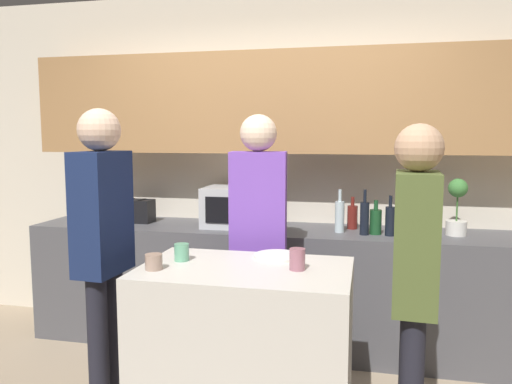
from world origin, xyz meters
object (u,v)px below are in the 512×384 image
object	(u,v)px
potted_plant	(457,207)
plate_on_island	(278,256)
bottle_3	(376,221)
person_center	(415,271)
toaster	(137,211)
bottle_1	(352,217)
cup_2	(154,262)
cup_1	(297,259)
microwave	(239,207)
cup_0	(182,252)
bottle_2	(364,218)
bottle_0	(340,216)
bottle_4	(390,220)
person_left	(103,237)
person_right	(258,227)

from	to	relation	value
potted_plant	plate_on_island	size ratio (longest dim) A/B	1.52
bottle_3	person_center	distance (m)	1.24
toaster	bottle_1	world-z (taller)	bottle_1
cup_2	person_center	distance (m)	1.24
cup_1	cup_2	world-z (taller)	cup_1
microwave	cup_2	size ratio (longest dim) A/B	6.12
bottle_3	cup_0	bearing A→B (deg)	-131.77
microwave	person_center	xyz separation A→B (m)	(1.16, -1.31, -0.07)
potted_plant	plate_on_island	distance (m)	1.50
microwave	potted_plant	world-z (taller)	potted_plant
microwave	bottle_2	bearing A→B (deg)	-7.58
bottle_0	person_center	xyz separation A→B (m)	(0.41, -1.24, -0.04)
bottle_0	bottle_4	bearing A→B (deg)	-8.34
bottle_4	person_left	bearing A→B (deg)	-144.81
bottle_3	bottle_4	bearing A→B (deg)	-18.83
microwave	potted_plant	xyz separation A→B (m)	(1.55, 0.00, 0.05)
bottle_2	person_left	distance (m)	1.76
cup_2	person_right	world-z (taller)	person_right
toaster	plate_on_island	world-z (taller)	toaster
person_center	potted_plant	bearing A→B (deg)	-13.06
bottle_1	cup_1	xyz separation A→B (m)	(-0.22, -1.34, -0.00)
cup_1	person_center	size ratio (longest dim) A/B	0.06
bottle_1	bottle_3	world-z (taller)	bottle_3
person_right	bottle_2	bearing A→B (deg)	-145.42
microwave	plate_on_island	bearing A→B (deg)	-65.01
potted_plant	person_center	world-z (taller)	person_center
potted_plant	bottle_4	size ratio (longest dim) A/B	1.41
bottle_0	person_right	world-z (taller)	person_right
bottle_2	cup_0	size ratio (longest dim) A/B	3.52
cup_2	person_right	size ratio (longest dim) A/B	0.05
microwave	person_right	world-z (taller)	person_right
plate_on_island	person_right	xyz separation A→B (m)	(-0.19, 0.36, 0.09)
bottle_2	cup_1	xyz separation A→B (m)	(-0.31, -1.13, -0.03)
bottle_3	person_center	xyz separation A→B (m)	(0.16, -1.23, -0.01)
toaster	bottle_2	bearing A→B (deg)	-4.04
bottle_1	person_right	world-z (taller)	person_right
person_left	person_right	size ratio (longest dim) A/B	1.01
potted_plant	toaster	bearing A→B (deg)	180.00
microwave	bottle_2	size ratio (longest dim) A/B	1.64
bottle_1	cup_2	world-z (taller)	bottle_1
bottle_0	bottle_3	distance (m)	0.25
microwave	bottle_3	size ratio (longest dim) A/B	2.16
microwave	bottle_2	xyz separation A→B (m)	(0.93, -0.12, -0.03)
microwave	bottle_4	xyz separation A→B (m)	(1.10, -0.12, -0.04)
cup_2	person_left	world-z (taller)	person_left
plate_on_island	cup_1	bearing A→B (deg)	-58.75
plate_on_island	person_center	bearing A→B (deg)	-22.41
potted_plant	cup_0	xyz separation A→B (m)	(-1.55, -1.21, -0.12)
toaster	bottle_3	distance (m)	1.85
toaster	person_left	size ratio (longest dim) A/B	0.15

